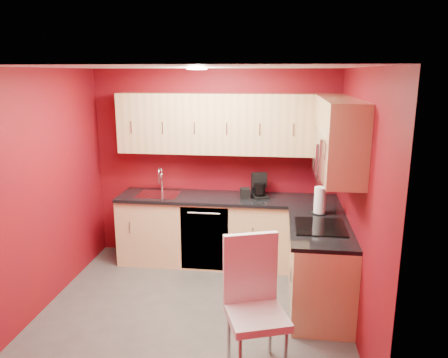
% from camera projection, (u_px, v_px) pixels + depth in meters
% --- Properties ---
extents(floor, '(3.20, 3.20, 0.00)m').
position_uv_depth(floor, '(195.00, 309.00, 4.65)').
color(floor, '#4E4C49').
rests_on(floor, ground).
extents(ceiling, '(3.20, 3.20, 0.00)m').
position_uv_depth(ceiling, '(191.00, 67.00, 4.05)').
color(ceiling, white).
rests_on(ceiling, wall_back).
extents(wall_back, '(3.20, 0.00, 3.20)m').
position_uv_depth(wall_back, '(215.00, 165.00, 5.80)').
color(wall_back, maroon).
rests_on(wall_back, floor).
extents(wall_front, '(3.20, 0.00, 3.20)m').
position_uv_depth(wall_front, '(149.00, 258.00, 2.91)').
color(wall_front, maroon).
rests_on(wall_front, floor).
extents(wall_left, '(0.00, 3.00, 3.00)m').
position_uv_depth(wall_left, '(42.00, 191.00, 4.55)').
color(wall_left, maroon).
rests_on(wall_left, floor).
extents(wall_right, '(0.00, 3.00, 3.00)m').
position_uv_depth(wall_right, '(358.00, 202.00, 4.16)').
color(wall_right, maroon).
rests_on(wall_right, floor).
extents(base_cabinets_back, '(2.80, 0.60, 0.87)m').
position_uv_depth(base_cabinets_back, '(227.00, 232.00, 5.68)').
color(base_cabinets_back, '#E7B684').
rests_on(base_cabinets_back, floor).
extents(base_cabinets_right, '(0.60, 1.30, 0.87)m').
position_uv_depth(base_cabinets_right, '(319.00, 268.00, 4.63)').
color(base_cabinets_right, '#E7B684').
rests_on(base_cabinets_right, floor).
extents(countertop_back, '(2.80, 0.63, 0.04)m').
position_uv_depth(countertop_back, '(227.00, 198.00, 5.55)').
color(countertop_back, black).
rests_on(countertop_back, base_cabinets_back).
extents(countertop_right, '(0.63, 1.27, 0.04)m').
position_uv_depth(countertop_right, '(320.00, 228.00, 4.51)').
color(countertop_right, black).
rests_on(countertop_right, base_cabinets_right).
extents(upper_cabinets_back, '(2.80, 0.35, 0.75)m').
position_uv_depth(upper_cabinets_back, '(228.00, 124.00, 5.47)').
color(upper_cabinets_back, tan).
rests_on(upper_cabinets_back, wall_back).
extents(upper_cabinets_right, '(0.35, 1.55, 0.75)m').
position_uv_depth(upper_cabinets_right, '(338.00, 129.00, 4.45)').
color(upper_cabinets_right, tan).
rests_on(upper_cabinets_right, wall_right).
extents(microwave, '(0.42, 0.76, 0.42)m').
position_uv_depth(microwave, '(336.00, 155.00, 4.28)').
color(microwave, silver).
rests_on(microwave, upper_cabinets_right).
extents(cooktop, '(0.50, 0.55, 0.01)m').
position_uv_depth(cooktop, '(320.00, 227.00, 4.47)').
color(cooktop, black).
rests_on(cooktop, countertop_right).
extents(sink, '(0.52, 0.42, 0.35)m').
position_uv_depth(sink, '(159.00, 192.00, 5.67)').
color(sink, silver).
rests_on(sink, countertop_back).
extents(dishwasher_front, '(0.60, 0.02, 0.82)m').
position_uv_depth(dishwasher_front, '(204.00, 239.00, 5.43)').
color(dishwasher_front, black).
rests_on(dishwasher_front, base_cabinets_back).
extents(downlight, '(0.20, 0.20, 0.01)m').
position_uv_depth(downlight, '(197.00, 69.00, 4.35)').
color(downlight, white).
rests_on(downlight, ceiling).
extents(coffee_maker, '(0.25, 0.29, 0.31)m').
position_uv_depth(coffee_maker, '(260.00, 186.00, 5.49)').
color(coffee_maker, black).
rests_on(coffee_maker, countertop_back).
extents(napkin_holder, '(0.14, 0.14, 0.13)m').
position_uv_depth(napkin_holder, '(245.00, 193.00, 5.48)').
color(napkin_holder, black).
rests_on(napkin_holder, countertop_back).
extents(paper_towel, '(0.18, 0.18, 0.31)m').
position_uv_depth(paper_towel, '(320.00, 200.00, 4.86)').
color(paper_towel, white).
rests_on(paper_towel, countertop_right).
extents(dining_chair, '(0.60, 0.61, 1.15)m').
position_uv_depth(dining_chair, '(257.00, 309.00, 3.55)').
color(dining_chair, silver).
rests_on(dining_chair, floor).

